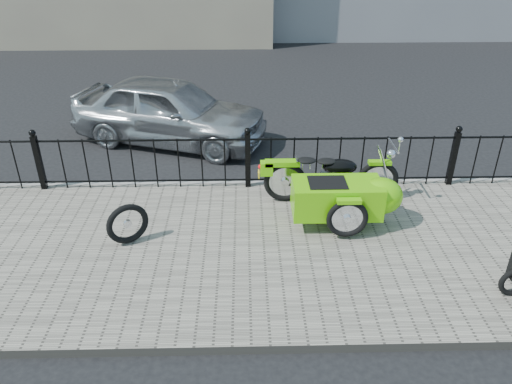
{
  "coord_description": "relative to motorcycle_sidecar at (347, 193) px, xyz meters",
  "views": [
    {
      "loc": [
        -0.04,
        -6.33,
        4.21
      ],
      "look_at": [
        0.11,
        -0.1,
        0.77
      ],
      "focal_mm": 35.0,
      "sensor_mm": 36.0,
      "label": 1
    }
  ],
  "objects": [
    {
      "name": "ground",
      "position": [
        -1.47,
        -0.16,
        -0.59
      ],
      "size": [
        120.0,
        120.0,
        0.0
      ],
      "primitive_type": "plane",
      "color": "black",
      "rests_on": "ground"
    },
    {
      "name": "sidewalk",
      "position": [
        -1.47,
        -0.66,
        -0.53
      ],
      "size": [
        30.0,
        3.8,
        0.12
      ],
      "primitive_type": "cube",
      "color": "#655F55",
      "rests_on": "ground"
    },
    {
      "name": "curb",
      "position": [
        -1.47,
        1.28,
        -0.53
      ],
      "size": [
        30.0,
        0.1,
        0.12
      ],
      "primitive_type": "cube",
      "color": "gray",
      "rests_on": "ground"
    },
    {
      "name": "iron_fence",
      "position": [
        -1.47,
        1.14,
        -0.01
      ],
      "size": [
        14.11,
        0.11,
        1.08
      ],
      "color": "black",
      "rests_on": "sidewalk"
    },
    {
      "name": "motorcycle_sidecar",
      "position": [
        0.0,
        0.0,
        0.0
      ],
      "size": [
        2.28,
        1.48,
        0.98
      ],
      "color": "black",
      "rests_on": "sidewalk"
    },
    {
      "name": "spare_tire",
      "position": [
        -3.18,
        -0.53,
        -0.17
      ],
      "size": [
        0.57,
        0.39,
        0.61
      ],
      "primitive_type": "torus",
      "rotation": [
        1.57,
        0.0,
        0.55
      ],
      "color": "black",
      "rests_on": "sidewalk"
    },
    {
      "name": "sedan_car",
      "position": [
        -3.08,
        3.41,
        0.1
      ],
      "size": [
        4.36,
        2.86,
        1.38
      ],
      "primitive_type": "imported",
      "rotation": [
        0.0,
        0.0,
        1.24
      ],
      "color": "#ABAEB2",
      "rests_on": "ground"
    }
  ]
}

